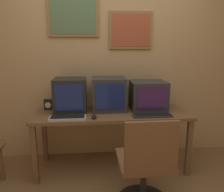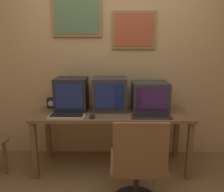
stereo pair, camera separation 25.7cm
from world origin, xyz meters
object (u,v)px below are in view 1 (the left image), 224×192
(desk_clock, at_px, (48,105))
(keyboard_side, at_px, (152,115))
(monitor_left, at_px, (70,95))
(keyboard_main, at_px, (68,118))
(monitor_right, at_px, (148,95))
(office_chair, at_px, (145,170))
(monitor_center, at_px, (109,94))
(mouse_near_keyboard, at_px, (94,117))

(desk_clock, bearing_deg, keyboard_side, -17.64)
(monitor_left, relative_size, keyboard_main, 1.01)
(monitor_left, distance_m, monitor_right, 0.96)
(office_chair, bearing_deg, monitor_right, 75.12)
(monitor_center, xyz_separation_m, desk_clock, (-0.75, 0.07, -0.13))
(keyboard_side, xyz_separation_m, mouse_near_keyboard, (-0.66, -0.01, 0.01))
(monitor_left, height_order, monitor_center, same)
(desk_clock, xyz_separation_m, office_chair, (1.01, -0.94, -0.39))
(monitor_left, height_order, keyboard_side, monitor_left)
(keyboard_main, height_order, keyboard_side, same)
(monitor_right, distance_m, keyboard_main, 1.03)
(keyboard_side, bearing_deg, keyboard_main, 179.46)
(keyboard_side, height_order, mouse_near_keyboard, mouse_near_keyboard)
(keyboard_main, bearing_deg, office_chair, -37.01)
(monitor_center, relative_size, keyboard_side, 0.91)
(keyboard_main, relative_size, office_chair, 0.44)
(keyboard_main, xyz_separation_m, desk_clock, (-0.27, 0.38, 0.05))
(monitor_right, height_order, mouse_near_keyboard, monitor_right)
(monitor_left, bearing_deg, office_chair, -49.20)
(keyboard_main, relative_size, desk_clock, 2.97)
(monitor_left, distance_m, mouse_near_keyboard, 0.45)
(keyboard_main, relative_size, mouse_near_keyboard, 3.84)
(office_chair, bearing_deg, keyboard_side, 69.74)
(mouse_near_keyboard, xyz_separation_m, desk_clock, (-0.56, 0.40, 0.05))
(monitor_center, distance_m, keyboard_main, 0.60)
(mouse_near_keyboard, bearing_deg, desk_clock, 144.69)
(monitor_left, height_order, monitor_right, monitor_left)
(office_chair, bearing_deg, monitor_center, 106.91)
(keyboard_main, bearing_deg, monitor_right, 17.45)
(keyboard_main, distance_m, keyboard_side, 0.94)
(keyboard_main, distance_m, office_chair, 0.99)
(keyboard_main, height_order, mouse_near_keyboard, mouse_near_keyboard)
(monitor_center, distance_m, mouse_near_keyboard, 0.42)
(desk_clock, height_order, office_chair, office_chair)
(keyboard_main, relative_size, keyboard_side, 0.89)
(desk_clock, distance_m, office_chair, 1.43)
(mouse_near_keyboard, xyz_separation_m, office_chair, (0.45, -0.54, -0.35))
(keyboard_main, xyz_separation_m, office_chair, (0.74, -0.56, -0.34))
(keyboard_side, bearing_deg, monitor_center, 145.54)
(monitor_center, height_order, desk_clock, monitor_center)
(monitor_left, height_order, keyboard_main, monitor_left)
(monitor_center, xyz_separation_m, office_chair, (0.26, -0.87, -0.53))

